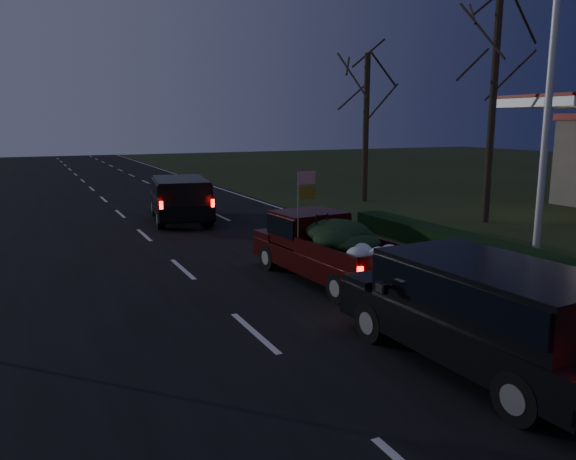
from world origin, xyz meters
name	(u,v)px	position (x,y,z in m)	size (l,w,h in m)	color
ground	(254,333)	(0.00, 0.00, 0.00)	(120.00, 120.00, 0.00)	black
road_asphalt	(254,333)	(0.00, 0.00, 0.01)	(14.00, 120.00, 0.02)	black
hedge_row	(465,246)	(7.80, 3.00, 0.30)	(1.00, 10.00, 0.60)	black
light_pole	(552,59)	(9.50, 2.00, 5.48)	(0.50, 0.90, 9.16)	silver
bare_tree_mid	(496,52)	(12.50, 7.00, 6.35)	(3.60, 3.60, 8.50)	black
bare_tree_far	(367,92)	(11.50, 14.00, 5.23)	(3.60, 3.60, 7.00)	black
pickup_truck	(326,244)	(2.95, 2.58, 0.90)	(2.11, 4.70, 2.40)	#320706
lead_suv	(180,195)	(1.87, 12.18, 1.04)	(2.69, 5.02, 1.37)	black
rear_suv	(487,304)	(2.70, -2.92, 1.05)	(2.40, 4.92, 1.39)	black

